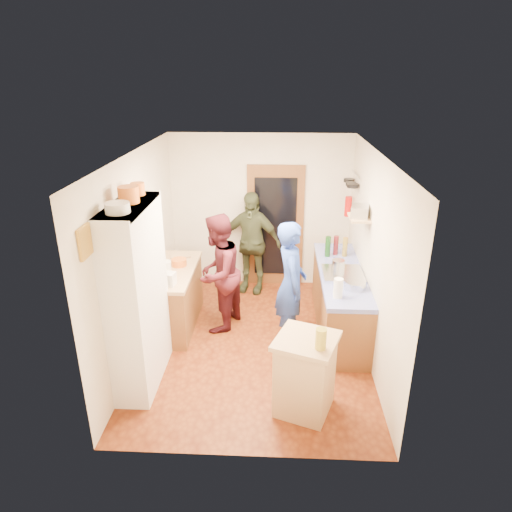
# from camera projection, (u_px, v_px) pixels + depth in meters

# --- Properties ---
(floor) EXTENTS (3.00, 4.00, 0.02)m
(floor) POSITION_uv_depth(u_px,v_px,m) (255.00, 344.00, 6.33)
(floor) COLOR brown
(floor) RESTS_ON ground
(ceiling) EXTENTS (3.00, 4.00, 0.02)m
(ceiling) POSITION_uv_depth(u_px,v_px,m) (254.00, 153.00, 5.34)
(ceiling) COLOR silver
(ceiling) RESTS_ON ground
(wall_back) EXTENTS (3.00, 0.02, 2.60)m
(wall_back) POSITION_uv_depth(u_px,v_px,m) (261.00, 212.00, 7.69)
(wall_back) COLOR silver
(wall_back) RESTS_ON ground
(wall_front) EXTENTS (3.00, 0.02, 2.60)m
(wall_front) POSITION_uv_depth(u_px,v_px,m) (242.00, 344.00, 3.98)
(wall_front) COLOR silver
(wall_front) RESTS_ON ground
(wall_left) EXTENTS (0.02, 4.00, 2.60)m
(wall_left) POSITION_uv_depth(u_px,v_px,m) (138.00, 254.00, 5.90)
(wall_left) COLOR silver
(wall_left) RESTS_ON ground
(wall_right) EXTENTS (0.02, 4.00, 2.60)m
(wall_right) POSITION_uv_depth(u_px,v_px,m) (373.00, 259.00, 5.77)
(wall_right) COLOR silver
(wall_right) RESTS_ON ground
(door_frame) EXTENTS (0.95, 0.06, 2.10)m
(door_frame) POSITION_uv_depth(u_px,v_px,m) (275.00, 227.00, 7.74)
(door_frame) COLOR brown
(door_frame) RESTS_ON ground
(door_glass) EXTENTS (0.70, 0.02, 1.70)m
(door_glass) POSITION_uv_depth(u_px,v_px,m) (275.00, 227.00, 7.71)
(door_glass) COLOR black
(door_glass) RESTS_ON door_frame
(hutch_body) EXTENTS (0.40, 1.20, 2.20)m
(hutch_body) POSITION_uv_depth(u_px,v_px,m) (138.00, 297.00, 5.23)
(hutch_body) COLOR white
(hutch_body) RESTS_ON ground
(hutch_top_shelf) EXTENTS (0.40, 1.14, 0.04)m
(hutch_top_shelf) POSITION_uv_depth(u_px,v_px,m) (128.00, 206.00, 4.82)
(hutch_top_shelf) COLOR white
(hutch_top_shelf) RESTS_ON hutch_body
(plate_stack) EXTENTS (0.25, 0.25, 0.10)m
(plate_stack) POSITION_uv_depth(u_px,v_px,m) (117.00, 208.00, 4.51)
(plate_stack) COLOR white
(plate_stack) RESTS_ON hutch_top_shelf
(orange_pot_a) EXTENTS (0.22, 0.22, 0.18)m
(orange_pot_a) POSITION_uv_depth(u_px,v_px,m) (129.00, 195.00, 4.84)
(orange_pot_a) COLOR orange
(orange_pot_a) RESTS_ON hutch_top_shelf
(orange_pot_b) EXTENTS (0.16, 0.16, 0.14)m
(orange_pot_b) POSITION_uv_depth(u_px,v_px,m) (138.00, 189.00, 5.15)
(orange_pot_b) COLOR orange
(orange_pot_b) RESTS_ON hutch_top_shelf
(left_counter_base) EXTENTS (0.60, 1.40, 0.85)m
(left_counter_base) POSITION_uv_depth(u_px,v_px,m) (174.00, 299.00, 6.64)
(left_counter_base) COLOR brown
(left_counter_base) RESTS_ON ground
(left_counter_top) EXTENTS (0.64, 1.44, 0.05)m
(left_counter_top) POSITION_uv_depth(u_px,v_px,m) (172.00, 271.00, 6.47)
(left_counter_top) COLOR tan
(left_counter_top) RESTS_ON left_counter_base
(toaster) EXTENTS (0.25, 0.19, 0.17)m
(toaster) POSITION_uv_depth(u_px,v_px,m) (167.00, 279.00, 5.96)
(toaster) COLOR white
(toaster) RESTS_ON left_counter_top
(kettle) EXTENTS (0.16, 0.16, 0.18)m
(kettle) POSITION_uv_depth(u_px,v_px,m) (165.00, 267.00, 6.30)
(kettle) COLOR white
(kettle) RESTS_ON left_counter_top
(orange_bowl) EXTENTS (0.22, 0.22, 0.10)m
(orange_bowl) POSITION_uv_depth(u_px,v_px,m) (179.00, 262.00, 6.56)
(orange_bowl) COLOR orange
(orange_bowl) RESTS_ON left_counter_top
(chopping_board) EXTENTS (0.35, 0.29, 0.02)m
(chopping_board) POSITION_uv_depth(u_px,v_px,m) (180.00, 255.00, 6.91)
(chopping_board) COLOR tan
(chopping_board) RESTS_ON left_counter_top
(right_counter_base) EXTENTS (0.60, 2.20, 0.84)m
(right_counter_base) POSITION_uv_depth(u_px,v_px,m) (339.00, 301.00, 6.58)
(right_counter_base) COLOR brown
(right_counter_base) RESTS_ON ground
(right_counter_top) EXTENTS (0.62, 2.22, 0.06)m
(right_counter_top) POSITION_uv_depth(u_px,v_px,m) (341.00, 273.00, 6.41)
(right_counter_top) COLOR #0411A4
(right_counter_top) RESTS_ON right_counter_base
(hob) EXTENTS (0.55, 0.58, 0.04)m
(hob) POSITION_uv_depth(u_px,v_px,m) (343.00, 274.00, 6.27)
(hob) COLOR silver
(hob) RESTS_ON right_counter_top
(pot_on_hob) EXTENTS (0.18, 0.18, 0.12)m
(pot_on_hob) POSITION_uv_depth(u_px,v_px,m) (338.00, 264.00, 6.38)
(pot_on_hob) COLOR silver
(pot_on_hob) RESTS_ON hob
(bottle_a) EXTENTS (0.08, 0.08, 0.32)m
(bottle_a) POSITION_uv_depth(u_px,v_px,m) (328.00, 246.00, 6.85)
(bottle_a) COLOR #143F14
(bottle_a) RESTS_ON right_counter_top
(bottle_b) EXTENTS (0.09, 0.09, 0.30)m
(bottle_b) POSITION_uv_depth(u_px,v_px,m) (336.00, 245.00, 6.92)
(bottle_b) COLOR #591419
(bottle_b) RESTS_ON right_counter_top
(bottle_c) EXTENTS (0.08, 0.08, 0.30)m
(bottle_c) POSITION_uv_depth(u_px,v_px,m) (345.00, 247.00, 6.86)
(bottle_c) COLOR olive
(bottle_c) RESTS_ON right_counter_top
(paper_towel) EXTENTS (0.13, 0.13, 0.25)m
(paper_towel) POSITION_uv_depth(u_px,v_px,m) (338.00, 288.00, 5.61)
(paper_towel) COLOR white
(paper_towel) RESTS_ON right_counter_top
(mixing_bowl) EXTENTS (0.31, 0.31, 0.10)m
(mixing_bowl) POSITION_uv_depth(u_px,v_px,m) (355.00, 285.00, 5.86)
(mixing_bowl) COLOR silver
(mixing_bowl) RESTS_ON right_counter_top
(island_base) EXTENTS (0.71, 0.71, 0.86)m
(island_base) POSITION_uv_depth(u_px,v_px,m) (305.00, 377.00, 4.95)
(island_base) COLOR tan
(island_base) RESTS_ON ground
(island_top) EXTENTS (0.80, 0.80, 0.05)m
(island_top) POSITION_uv_depth(u_px,v_px,m) (307.00, 341.00, 4.78)
(island_top) COLOR tan
(island_top) RESTS_ON island_base
(cutting_board) EXTENTS (0.43, 0.38, 0.02)m
(cutting_board) POSITION_uv_depth(u_px,v_px,m) (304.00, 336.00, 4.83)
(cutting_board) COLOR white
(cutting_board) RESTS_ON island_top
(oil_jar) EXTENTS (0.14, 0.14, 0.23)m
(oil_jar) POSITION_uv_depth(u_px,v_px,m) (321.00, 339.00, 4.56)
(oil_jar) COLOR #AD9E2D
(oil_jar) RESTS_ON island_top
(pan_rail) EXTENTS (0.02, 0.65, 0.02)m
(pan_rail) POSITION_uv_depth(u_px,v_px,m) (356.00, 175.00, 6.90)
(pan_rail) COLOR silver
(pan_rail) RESTS_ON wall_right
(pan_hang_a) EXTENTS (0.18, 0.18, 0.05)m
(pan_hang_a) POSITION_uv_depth(u_px,v_px,m) (353.00, 186.00, 6.79)
(pan_hang_a) COLOR black
(pan_hang_a) RESTS_ON pan_rail
(pan_hang_b) EXTENTS (0.16, 0.16, 0.05)m
(pan_hang_b) POSITION_uv_depth(u_px,v_px,m) (351.00, 184.00, 6.98)
(pan_hang_b) COLOR black
(pan_hang_b) RESTS_ON pan_rail
(pan_hang_c) EXTENTS (0.17, 0.17, 0.05)m
(pan_hang_c) POSITION_uv_depth(u_px,v_px,m) (349.00, 180.00, 7.16)
(pan_hang_c) COLOR black
(pan_hang_c) RESTS_ON pan_rail
(wall_shelf) EXTENTS (0.26, 0.42, 0.03)m
(wall_shelf) POSITION_uv_depth(u_px,v_px,m) (359.00, 218.00, 6.04)
(wall_shelf) COLOR tan
(wall_shelf) RESTS_ON wall_right
(radio) EXTENTS (0.28, 0.34, 0.15)m
(radio) POSITION_uv_depth(u_px,v_px,m) (360.00, 211.00, 6.00)
(radio) COLOR silver
(radio) RESTS_ON wall_shelf
(ext_bracket) EXTENTS (0.06, 0.10, 0.04)m
(ext_bracket) POSITION_uv_depth(u_px,v_px,m) (352.00, 209.00, 7.28)
(ext_bracket) COLOR black
(ext_bracket) RESTS_ON wall_right
(fire_extinguisher) EXTENTS (0.11, 0.11, 0.32)m
(fire_extinguisher) POSITION_uv_depth(u_px,v_px,m) (348.00, 206.00, 7.27)
(fire_extinguisher) COLOR red
(fire_extinguisher) RESTS_ON wall_right
(picture_frame) EXTENTS (0.03, 0.25, 0.30)m
(picture_frame) POSITION_uv_depth(u_px,v_px,m) (85.00, 242.00, 4.19)
(picture_frame) COLOR gold
(picture_frame) RESTS_ON wall_left
(person_hob) EXTENTS (0.48, 0.67, 1.74)m
(person_hob) POSITION_uv_depth(u_px,v_px,m) (294.00, 285.00, 6.06)
(person_hob) COLOR #2643A3
(person_hob) RESTS_ON ground
(person_left) EXTENTS (0.89, 1.00, 1.72)m
(person_left) POSITION_uv_depth(u_px,v_px,m) (221.00, 272.00, 6.45)
(person_left) COLOR #42141B
(person_left) RESTS_ON ground
(person_back) EXTENTS (1.09, 0.66, 1.73)m
(person_back) POSITION_uv_depth(u_px,v_px,m) (252.00, 243.00, 7.55)
(person_back) COLOR #343B24
(person_back) RESTS_ON ground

